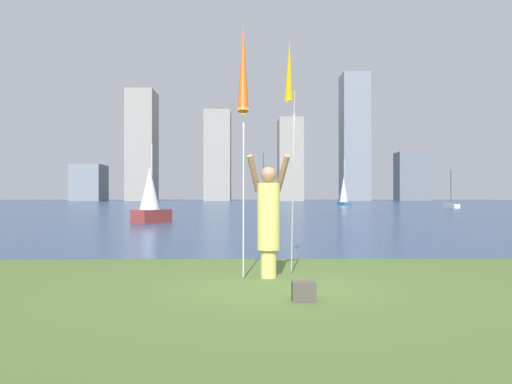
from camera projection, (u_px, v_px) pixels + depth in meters
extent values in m
cube|color=navy|center=(251.00, 204.00, 68.33)|extent=(120.00, 117.23, 0.12)
cube|color=#263316|center=(269.00, 260.00, 9.73)|extent=(120.00, 0.70, 0.02)
cylinder|color=#D8CC66|center=(269.00, 264.00, 7.54)|extent=(0.24, 0.24, 0.43)
cylinder|color=#D8CC66|center=(269.00, 216.00, 7.54)|extent=(0.34, 0.34, 1.02)
sphere|color=#936B51|center=(269.00, 175.00, 7.55)|extent=(0.25, 0.25, 0.25)
cylinder|color=#936B51|center=(254.00, 174.00, 7.69)|extent=(0.25, 0.39, 0.59)
cylinder|color=#936B51|center=(282.00, 174.00, 7.69)|extent=(0.25, 0.39, 0.59)
cylinder|color=#B2B2B7|center=(243.00, 198.00, 7.67)|extent=(0.02, 0.46, 2.40)
cone|color=#F25919|center=(243.00, 67.00, 7.12)|extent=(0.16, 0.40, 1.35)
sphere|color=yellow|center=(243.00, 115.00, 7.24)|extent=(0.06, 0.06, 0.06)
cylinder|color=#B2B2B7|center=(293.00, 184.00, 7.69)|extent=(0.02, 0.59, 2.80)
cone|color=yellow|center=(289.00, 71.00, 8.37)|extent=(0.16, 0.36, 1.02)
sphere|color=yellow|center=(290.00, 100.00, 8.26)|extent=(0.06, 0.06, 0.06)
cube|color=#4C4742|center=(304.00, 291.00, 5.90)|extent=(0.28, 0.21, 0.22)
cube|color=white|center=(451.00, 206.00, 47.21)|extent=(0.62, 3.05, 0.37)
cylinder|color=#47474C|center=(451.00, 187.00, 47.22)|extent=(0.09, 0.09, 3.26)
cube|color=#2D6084|center=(344.00, 204.00, 60.25)|extent=(1.49, 2.23, 0.36)
cylinder|color=silver|center=(344.00, 180.00, 60.27)|extent=(0.06, 0.06, 5.40)
cone|color=white|center=(344.00, 189.00, 60.41)|extent=(1.27, 1.27, 3.06)
cube|color=maroon|center=(152.00, 216.00, 22.42)|extent=(1.70, 1.99, 0.59)
cylinder|color=silver|center=(152.00, 177.00, 22.43)|extent=(0.06, 0.06, 2.99)
cone|color=white|center=(150.00, 188.00, 22.31)|extent=(1.25, 1.25, 1.93)
cube|color=silver|center=(263.00, 204.00, 53.03)|extent=(1.28, 3.22, 0.58)
cylinder|color=#47474C|center=(263.00, 177.00, 53.05)|extent=(0.09, 0.09, 5.11)
cube|color=gray|center=(89.00, 183.00, 101.47)|extent=(6.03, 7.22, 7.36)
cube|color=gray|center=(142.00, 146.00, 100.68)|extent=(5.43, 7.51, 22.25)
cube|color=gray|center=(218.00, 156.00, 102.00)|extent=(5.27, 7.55, 18.29)
cube|color=gray|center=(290.00, 160.00, 100.61)|extent=(4.82, 7.57, 16.58)
cube|color=gray|center=(354.00, 138.00, 102.00)|extent=(5.46, 6.00, 25.99)
cube|color=slate|center=(413.00, 177.00, 101.81)|extent=(6.67, 4.51, 9.92)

